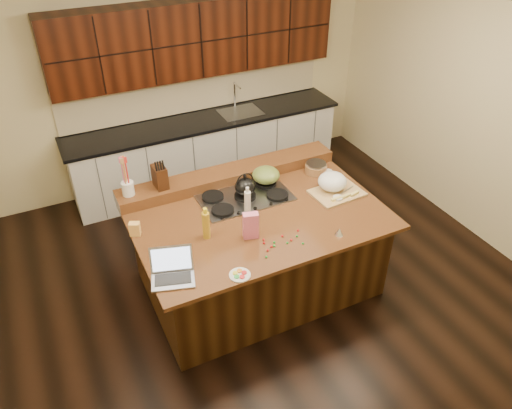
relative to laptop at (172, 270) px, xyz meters
name	(u,v)px	position (x,y,z in m)	size (l,w,h in m)	color
room	(258,176)	(1.02, 0.47, 0.36)	(5.52, 5.02, 2.72)	black
island	(258,250)	(1.02, 0.47, -0.52)	(2.40, 1.60, 0.92)	black
back_ledge	(229,175)	(1.02, 1.17, -0.01)	(2.40, 0.30, 0.12)	black
cooktop	(245,197)	(1.02, 0.77, -0.05)	(0.92, 0.52, 0.05)	gray
back_counter	(204,115)	(1.32, 2.70, 0.00)	(3.70, 0.66, 2.40)	silver
kettle	(245,187)	(1.02, 0.77, 0.07)	(0.21, 0.21, 0.19)	black
green_bowl	(266,175)	(1.32, 0.90, 0.06)	(0.29, 0.29, 0.16)	#5A6F2C
laptop	(172,270)	(0.00, 0.00, 0.00)	(0.41, 0.36, 0.24)	#B7B7BC
oil_bottle	(206,225)	(0.44, 0.35, 0.07)	(0.07, 0.07, 0.27)	gold
vinegar_bottle	(248,203)	(0.93, 0.52, 0.06)	(0.06, 0.06, 0.25)	silver
wooden_tray	(333,184)	(1.88, 0.49, 0.03)	(0.53, 0.42, 0.21)	tan
ramekin_a	(338,199)	(1.83, 0.33, -0.04)	(0.10, 0.10, 0.04)	white
ramekin_b	(330,175)	(2.02, 0.75, -0.04)	(0.10, 0.10, 0.04)	white
ramekin_c	(328,173)	(2.02, 0.80, -0.04)	(0.10, 0.10, 0.04)	white
strainer_bowl	(316,168)	(1.93, 0.90, -0.02)	(0.24, 0.24, 0.09)	#996B3F
kitchen_timer	(339,232)	(1.54, -0.14, -0.03)	(0.08, 0.08, 0.07)	silver
pink_bag	(251,226)	(0.80, 0.18, 0.06)	(0.14, 0.07, 0.26)	pink
candy_plate	(240,275)	(0.50, -0.24, -0.06)	(0.18, 0.18, 0.01)	white
package_box	(135,229)	(-0.13, 0.67, 0.00)	(0.09, 0.07, 0.13)	#F8B857
utensil_crock	(128,188)	(-0.05, 1.17, 0.12)	(0.12, 0.12, 0.14)	white
knife_block	(160,177)	(0.27, 1.17, 0.17)	(0.11, 0.19, 0.23)	black
gumdrop_0	(282,236)	(1.06, 0.06, -0.06)	(0.02, 0.02, 0.02)	red
gumdrop_1	(274,246)	(0.93, -0.03, -0.06)	(0.02, 0.02, 0.02)	#198C26
gumdrop_2	(291,240)	(1.10, -0.03, -0.06)	(0.02, 0.02, 0.02)	red
gumdrop_3	(287,243)	(1.05, -0.05, -0.06)	(0.02, 0.02, 0.02)	#198C26
gumdrop_4	(268,250)	(0.85, -0.06, -0.06)	(0.02, 0.02, 0.02)	red
gumdrop_5	(274,242)	(0.95, 0.01, -0.06)	(0.02, 0.02, 0.02)	#198C26
gumdrop_6	(298,230)	(1.23, 0.07, -0.06)	(0.02, 0.02, 0.02)	red
gumdrop_7	(297,236)	(1.18, 0.00, -0.06)	(0.02, 0.02, 0.02)	#198C26
gumdrop_8	(264,240)	(0.88, 0.09, -0.06)	(0.02, 0.02, 0.02)	red
gumdrop_9	(303,243)	(1.17, -0.12, -0.06)	(0.02, 0.02, 0.02)	#198C26
gumdrop_10	(272,247)	(0.90, -0.03, -0.06)	(0.02, 0.02, 0.02)	red
gumdrop_11	(266,257)	(0.80, -0.14, -0.06)	(0.02, 0.02, 0.02)	#198C26
gumdrop_12	(264,243)	(0.86, 0.04, -0.06)	(0.02, 0.02, 0.02)	red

